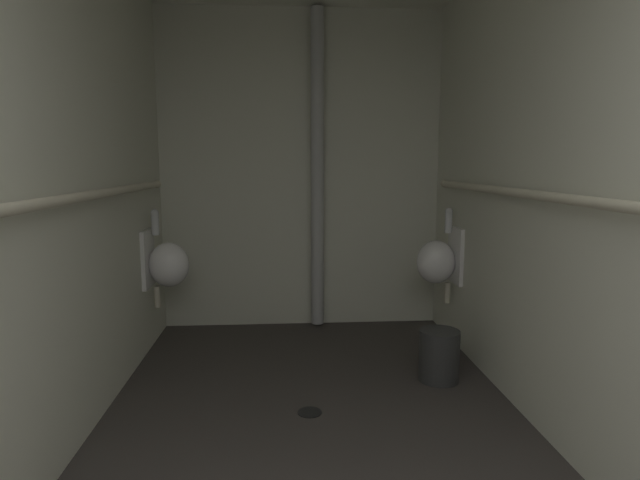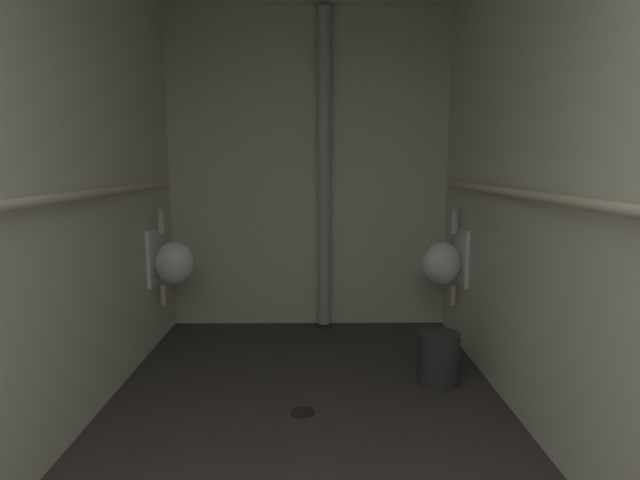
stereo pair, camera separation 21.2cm
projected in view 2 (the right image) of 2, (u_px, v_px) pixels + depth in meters
The scene contains 11 objects.
floor at pixel (304, 466), 2.55m from camera, with size 2.52×4.47×0.08m, color #383330.
wall_left at pixel (28, 180), 2.33m from camera, with size 0.06×4.47×2.71m, color silver.
wall_right at pixel (575, 180), 2.36m from camera, with size 0.06×4.47×2.71m, color silver.
wall_back at pixel (308, 171), 4.53m from camera, with size 2.52×0.06×2.71m, color silver.
urinal_left_mid at pixel (172, 262), 4.03m from camera, with size 0.32×0.30×0.76m.
urinal_right_mid at pixel (444, 262), 4.02m from camera, with size 0.32×0.30×0.76m.
supply_pipe_left at pixel (49, 200), 2.34m from camera, with size 0.06×3.70×0.06m.
supply_pipe_right at pixel (557, 200), 2.34m from camera, with size 0.06×3.69×0.06m.
standpipe_back_wall at pixel (324, 172), 4.42m from camera, with size 0.11×0.11×2.66m, color #B2B2B2.
floor_drain at pixel (303, 412), 3.01m from camera, with size 0.14×0.14×0.01m, color black.
waste_bin at pixel (439, 358), 3.39m from camera, with size 0.26×0.26×0.34m, color #2D2D2D.
Camera 2 is at (0.05, -0.19, 1.43)m, focal length 29.34 mm.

